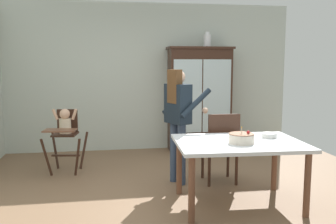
% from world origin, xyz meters
% --- Properties ---
extents(ground_plane, '(6.24, 6.24, 0.00)m').
position_xyz_m(ground_plane, '(0.00, 0.00, 0.00)').
color(ground_plane, brown).
extents(wall_back, '(5.32, 0.06, 2.70)m').
position_xyz_m(wall_back, '(0.00, 2.63, 1.35)').
color(wall_back, beige).
rests_on(wall_back, ground_plane).
extents(china_cabinet, '(1.19, 0.48, 1.90)m').
position_xyz_m(china_cabinet, '(0.89, 2.37, 0.96)').
color(china_cabinet, '#382116').
rests_on(china_cabinet, ground_plane).
extents(ceramic_vase, '(0.13, 0.13, 0.27)m').
position_xyz_m(ceramic_vase, '(1.03, 2.37, 2.02)').
color(ceramic_vase, white).
rests_on(ceramic_vase, china_cabinet).
extents(high_chair_with_toddler, '(0.65, 0.74, 0.95)m').
position_xyz_m(high_chair_with_toddler, '(-1.41, 1.30, 0.65)').
color(high_chair_with_toddler, '#382116').
rests_on(high_chair_with_toddler, ground_plane).
extents(adult_person, '(0.65, 0.64, 1.53)m').
position_xyz_m(adult_person, '(0.14, 0.54, 0.97)').
color(adult_person, '#33425B').
rests_on(adult_person, ground_plane).
extents(dining_table, '(1.45, 1.09, 0.74)m').
position_xyz_m(dining_table, '(0.67, -0.33, 0.65)').
color(dining_table, silver).
rests_on(dining_table, ground_plane).
extents(birthday_cake, '(0.28, 0.28, 0.19)m').
position_xyz_m(birthday_cake, '(0.66, -0.43, 0.79)').
color(birthday_cake, beige).
rests_on(birthday_cake, dining_table).
extents(serving_bowl, '(0.18, 0.18, 0.05)m').
position_xyz_m(serving_bowl, '(1.10, -0.19, 0.77)').
color(serving_bowl, silver).
rests_on(serving_bowl, dining_table).
extents(dining_chair_far_side, '(0.45, 0.45, 0.96)m').
position_xyz_m(dining_chair_far_side, '(0.70, 0.40, 0.56)').
color(dining_chair_far_side, '#382116').
rests_on(dining_chair_far_side, ground_plane).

